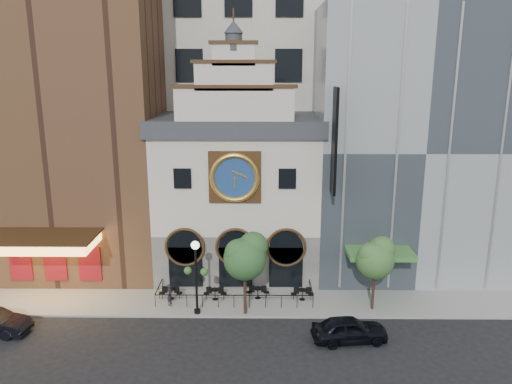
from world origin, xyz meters
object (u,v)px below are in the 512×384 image
object	(u,v)px
bistro_3	(302,294)
pedestrian	(170,294)
bistro_2	(258,292)
lamppost	(196,269)
bistro_0	(171,293)
car_right	(350,329)
tree_right	(376,257)
tree_left	(246,255)
bistro_1	(215,293)

from	to	relation	value
bistro_3	pedestrian	xyz separation A→B (m)	(-9.05, -0.82, 0.29)
bistro_2	lamppost	size ratio (longest dim) A/B	0.32
bistro_0	car_right	size ratio (longest dim) A/B	0.35
pedestrian	tree_right	world-z (taller)	tree_right
bistro_0	lamppost	world-z (taller)	lamppost
bistro_2	bistro_3	size ratio (longest dim) A/B	1.00
lamppost	bistro_0	bearing A→B (deg)	145.49
bistro_0	pedestrian	bearing A→B (deg)	-83.63
bistro_3	car_right	bearing A→B (deg)	-65.04
pedestrian	tree_left	size ratio (longest dim) A/B	0.27
bistro_1	car_right	xyz separation A→B (m)	(8.45, -5.11, 0.15)
bistro_2	tree_left	world-z (taller)	tree_left
tree_left	tree_right	xyz separation A→B (m)	(8.49, 0.72, -0.37)
pedestrian	tree_right	bearing A→B (deg)	-83.87
bistro_1	lamppost	xyz separation A→B (m)	(-1.00, -2.00, 2.63)
bistro_0	bistro_3	size ratio (longest dim) A/B	1.00
bistro_0	tree_right	distance (m)	14.20
lamppost	bistro_3	bearing A→B (deg)	26.07
lamppost	tree_right	xyz separation A→B (m)	(11.69, 0.76, 0.57)
bistro_3	car_right	size ratio (longest dim) A/B	0.35
bistro_3	car_right	xyz separation A→B (m)	(2.39, -5.13, 0.15)
lamppost	tree_left	size ratio (longest dim) A/B	0.91
bistro_1	bistro_3	bearing A→B (deg)	0.15
bistro_0	bistro_2	size ratio (longest dim) A/B	1.00
bistro_3	tree_right	distance (m)	5.76
car_right	bistro_2	bearing A→B (deg)	38.94
pedestrian	bistro_3	bearing A→B (deg)	-76.87
bistro_3	bistro_0	bearing A→B (deg)	179.68
bistro_2	tree_left	bearing A→B (deg)	-109.41
pedestrian	tree_left	bearing A→B (deg)	-94.59
bistro_2	car_right	distance (m)	7.65
bistro_0	tree_right	xyz separation A→B (m)	(13.77, -1.30, 3.20)
bistro_0	lamppost	size ratio (longest dim) A/B	0.32
car_right	pedestrian	world-z (taller)	pedestrian
tree_right	bistro_2	bearing A→B (deg)	169.24
car_right	pedestrian	xyz separation A→B (m)	(-11.44, 4.30, 0.14)
bistro_0	tree_left	size ratio (longest dim) A/B	0.29
bistro_3	tree_left	size ratio (longest dim) A/B	0.29
bistro_0	tree_left	bearing A→B (deg)	-20.98
car_right	bistro_3	bearing A→B (deg)	18.18
bistro_1	tree_left	world-z (taller)	tree_left
bistro_3	tree_right	size ratio (longest dim) A/B	0.32
bistro_0	bistro_1	bearing A→B (deg)	-1.26
bistro_3	tree_left	world-z (taller)	tree_left
car_right	pedestrian	bearing A→B (deg)	62.61
lamppost	tree_right	distance (m)	11.73
bistro_0	tree_right	bearing A→B (deg)	-5.41
bistro_2	pedestrian	distance (m)	6.06
car_right	lamppost	world-z (taller)	lamppost
bistro_3	lamppost	distance (m)	7.80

